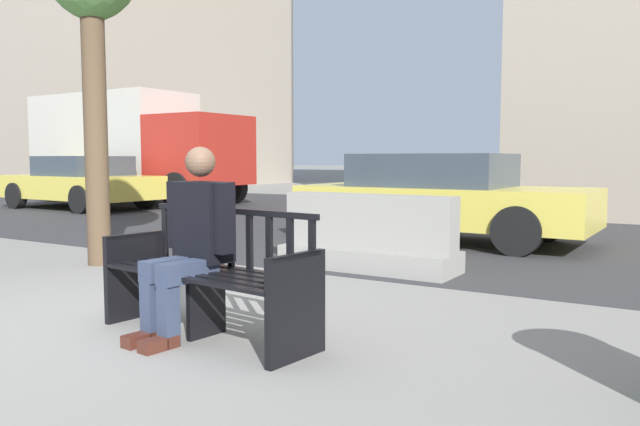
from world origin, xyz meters
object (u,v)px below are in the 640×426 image
Objects in this scene: street_bench at (209,279)px; car_taxi_near at (440,197)px; jersey_barrier_centre at (368,239)px; seated_person at (193,237)px; delivery_truck at (132,143)px; car_sedan_mid at (81,182)px.

street_bench is 0.41× the size of car_taxi_near.
car_taxi_near is (-0.19, 2.70, 0.32)m from jersey_barrier_centre.
delivery_truck reaches higher than seated_person.
delivery_truck reaches higher than car_taxi_near.
street_bench is at bearing -33.51° from car_sedan_mid.
car_sedan_mid is (-9.96, 3.86, 0.31)m from jersey_barrier_centre.
car_sedan_mid reaches higher than street_bench.
jersey_barrier_centre is at bearing -21.18° from car_sedan_mid.
car_sedan_mid is (-10.22, 6.77, 0.25)m from street_bench.
car_sedan_mid is (-9.78, 1.16, -0.02)m from car_taxi_near.
seated_person reaches higher than street_bench.
car_taxi_near is at bearing 93.97° from jersey_barrier_centre.
car_sedan_mid is at bearing 146.49° from street_bench.
seated_person is 12.20m from car_sedan_mid.
car_taxi_near reaches higher than street_bench.
street_bench is 0.87× the size of jersey_barrier_centre.
seated_person is at bearing -86.53° from car_taxi_near.
street_bench is 14.30m from delivery_truck.
delivery_truck is at bearing 161.73° from car_taxi_near.
delivery_truck is (-10.87, 9.13, 1.00)m from seated_person.
delivery_truck reaches higher than car_sedan_mid.
delivery_truck is (-10.53, 3.48, 1.02)m from car_taxi_near.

